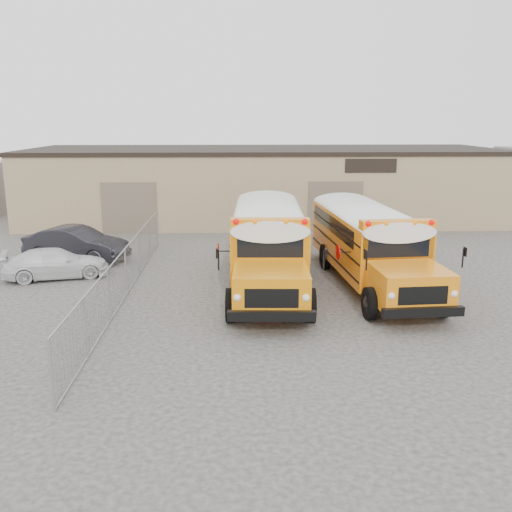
{
  "coord_description": "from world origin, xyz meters",
  "views": [
    {
      "loc": [
        -1.82,
        -17.97,
        6.51
      ],
      "look_at": [
        -1.09,
        2.45,
        1.6
      ],
      "focal_mm": 40.0,
      "sensor_mm": 36.0,
      "label": 1
    }
  ],
  "objects_px": {
    "school_bus_left": "(266,211)",
    "tarp_bundle": "(269,301)",
    "school_bus_right": "(331,212)",
    "car_dark": "(76,244)",
    "car_white": "(56,263)"
  },
  "relations": [
    {
      "from": "school_bus_left",
      "to": "tarp_bundle",
      "type": "distance_m",
      "value": 11.31
    },
    {
      "from": "school_bus_right",
      "to": "car_dark",
      "type": "distance_m",
      "value": 12.74
    },
    {
      "from": "school_bus_right",
      "to": "school_bus_left",
      "type": "bearing_deg",
      "value": 176.69
    },
    {
      "from": "school_bus_right",
      "to": "car_white",
      "type": "bearing_deg",
      "value": -156.35
    },
    {
      "from": "school_bus_right",
      "to": "car_white",
      "type": "height_order",
      "value": "school_bus_right"
    },
    {
      "from": "car_white",
      "to": "car_dark",
      "type": "height_order",
      "value": "car_dark"
    },
    {
      "from": "school_bus_left",
      "to": "tarp_bundle",
      "type": "height_order",
      "value": "school_bus_left"
    },
    {
      "from": "tarp_bundle",
      "to": "car_white",
      "type": "distance_m",
      "value": 10.28
    },
    {
      "from": "school_bus_right",
      "to": "tarp_bundle",
      "type": "relative_size",
      "value": 8.37
    },
    {
      "from": "school_bus_left",
      "to": "school_bus_right",
      "type": "height_order",
      "value": "school_bus_left"
    },
    {
      "from": "school_bus_right",
      "to": "car_white",
      "type": "xyz_separation_m",
      "value": [
        -12.51,
        -5.48,
        -1.21
      ]
    },
    {
      "from": "car_white",
      "to": "school_bus_right",
      "type": "bearing_deg",
      "value": -82.37
    },
    {
      "from": "school_bus_left",
      "to": "car_dark",
      "type": "height_order",
      "value": "school_bus_left"
    },
    {
      "from": "car_white",
      "to": "car_dark",
      "type": "distance_m",
      "value": 3.02
    },
    {
      "from": "school_bus_left",
      "to": "tarp_bundle",
      "type": "bearing_deg",
      "value": -92.52
    }
  ]
}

